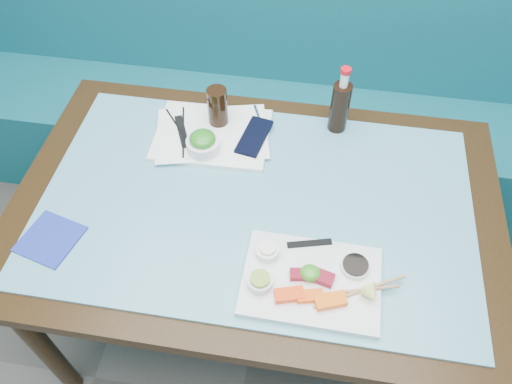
# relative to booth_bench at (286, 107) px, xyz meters

# --- Properties ---
(booth_bench) EXTENTS (3.00, 0.56, 1.17)m
(booth_bench) POSITION_rel_booth_bench_xyz_m (0.00, 0.00, 0.00)
(booth_bench) COLOR #105B67
(booth_bench) RESTS_ON ground
(dining_table) EXTENTS (1.40, 0.90, 0.75)m
(dining_table) POSITION_rel_booth_bench_xyz_m (0.00, -0.84, 0.29)
(dining_table) COLOR black
(dining_table) RESTS_ON ground
(glass_top) EXTENTS (1.22, 0.76, 0.01)m
(glass_top) POSITION_rel_booth_bench_xyz_m (0.00, -0.84, 0.38)
(glass_top) COLOR #5899B0
(glass_top) RESTS_ON dining_table
(sashimi_plate) EXTENTS (0.35, 0.25, 0.02)m
(sashimi_plate) POSITION_rel_booth_bench_xyz_m (0.18, -1.07, 0.39)
(sashimi_plate) COLOR silver
(sashimi_plate) RESTS_ON glass_top
(salmon_left) EXTENTS (0.08, 0.05, 0.02)m
(salmon_left) POSITION_rel_booth_bench_xyz_m (0.13, -1.13, 0.41)
(salmon_left) COLOR #FF3B0A
(salmon_left) RESTS_ON sashimi_plate
(salmon_mid) EXTENTS (0.07, 0.05, 0.02)m
(salmon_mid) POSITION_rel_booth_bench_xyz_m (0.18, -1.12, 0.41)
(salmon_mid) COLOR #FE500A
(salmon_mid) RESTS_ON sashimi_plate
(salmon_right) EXTENTS (0.08, 0.06, 0.02)m
(salmon_right) POSITION_rel_booth_bench_xyz_m (0.23, -1.13, 0.41)
(salmon_right) COLOR #FF610A
(salmon_right) RESTS_ON sashimi_plate
(tuna_left) EXTENTS (0.05, 0.04, 0.02)m
(tuna_left) POSITION_rel_booth_bench_xyz_m (0.15, -1.07, 0.41)
(tuna_left) COLOR maroon
(tuna_left) RESTS_ON sashimi_plate
(tuna_right) EXTENTS (0.07, 0.05, 0.02)m
(tuna_right) POSITION_rel_booth_bench_xyz_m (0.20, -1.07, 0.41)
(tuna_right) COLOR maroon
(tuna_right) RESTS_ON sashimi_plate
(seaweed_garnish) EXTENTS (0.05, 0.05, 0.03)m
(seaweed_garnish) POSITION_rel_booth_bench_xyz_m (0.17, -1.06, 0.42)
(seaweed_garnish) COLOR #388C20
(seaweed_garnish) RESTS_ON sashimi_plate
(ramekin_wasabi) EXTENTS (0.07, 0.07, 0.03)m
(ramekin_wasabi) POSITION_rel_booth_bench_xyz_m (0.05, -1.11, 0.41)
(ramekin_wasabi) COLOR white
(ramekin_wasabi) RESTS_ON sashimi_plate
(wasabi_fill) EXTENTS (0.05, 0.05, 0.01)m
(wasabi_fill) POSITION_rel_booth_bench_xyz_m (0.05, -1.11, 0.43)
(wasabi_fill) COLOR #84AC37
(wasabi_fill) RESTS_ON ramekin_wasabi
(ramekin_ginger) EXTENTS (0.07, 0.07, 0.02)m
(ramekin_ginger) POSITION_rel_booth_bench_xyz_m (0.06, -1.02, 0.41)
(ramekin_ginger) COLOR white
(ramekin_ginger) RESTS_ON sashimi_plate
(ginger_fill) EXTENTS (0.04, 0.04, 0.01)m
(ginger_fill) POSITION_rel_booth_bench_xyz_m (0.06, -1.02, 0.43)
(ginger_fill) COLOR #FFE8D1
(ginger_fill) RESTS_ON ramekin_ginger
(soy_dish) EXTENTS (0.09, 0.09, 0.01)m
(soy_dish) POSITION_rel_booth_bench_xyz_m (0.28, -1.02, 0.41)
(soy_dish) COLOR white
(soy_dish) RESTS_ON sashimi_plate
(soy_fill) EXTENTS (0.07, 0.07, 0.01)m
(soy_fill) POSITION_rel_booth_bench_xyz_m (0.28, -1.02, 0.42)
(soy_fill) COLOR black
(soy_fill) RESTS_ON soy_dish
(lemon_wedge) EXTENTS (0.06, 0.06, 0.05)m
(lemon_wedge) POSITION_rel_booth_bench_xyz_m (0.32, -1.10, 0.42)
(lemon_wedge) COLOR #FBFF78
(lemon_wedge) RESTS_ON sashimi_plate
(chopstick_sleeve) EXTENTS (0.12, 0.05, 0.00)m
(chopstick_sleeve) POSITION_rel_booth_bench_xyz_m (0.16, -0.97, 0.40)
(chopstick_sleeve) COLOR black
(chopstick_sleeve) RESTS_ON sashimi_plate
(wooden_chopstick_a) EXTENTS (0.21, 0.07, 0.01)m
(wooden_chopstick_a) POSITION_rel_booth_bench_xyz_m (0.29, -1.09, 0.40)
(wooden_chopstick_a) COLOR #B27853
(wooden_chopstick_a) RESTS_ON sashimi_plate
(wooden_chopstick_b) EXTENTS (0.22, 0.13, 0.01)m
(wooden_chopstick_b) POSITION_rel_booth_bench_xyz_m (0.30, -1.09, 0.41)
(wooden_chopstick_b) COLOR #AB8550
(wooden_chopstick_b) RESTS_ON sashimi_plate
(serving_tray) EXTENTS (0.36, 0.28, 0.01)m
(serving_tray) POSITION_rel_booth_bench_xyz_m (-0.18, -0.60, 0.39)
(serving_tray) COLOR white
(serving_tray) RESTS_ON glass_top
(paper_placemat) EXTENTS (0.39, 0.32, 0.00)m
(paper_placemat) POSITION_rel_booth_bench_xyz_m (-0.18, -0.60, 0.40)
(paper_placemat) COLOR white
(paper_placemat) RESTS_ON serving_tray
(seaweed_bowl) EXTENTS (0.10, 0.10, 0.04)m
(seaweed_bowl) POSITION_rel_booth_bench_xyz_m (-0.19, -0.68, 0.42)
(seaweed_bowl) COLOR white
(seaweed_bowl) RESTS_ON serving_tray
(seaweed_salad) EXTENTS (0.08, 0.08, 0.04)m
(seaweed_salad) POSITION_rel_booth_bench_xyz_m (-0.19, -0.68, 0.45)
(seaweed_salad) COLOR #27791B
(seaweed_salad) RESTS_ON seaweed_bowl
(cola_glass) EXTENTS (0.08, 0.08, 0.13)m
(cola_glass) POSITION_rel_booth_bench_xyz_m (-0.17, -0.55, 0.46)
(cola_glass) COLOR black
(cola_glass) RESTS_ON serving_tray
(navy_pouch) EXTENTS (0.10, 0.18, 0.01)m
(navy_pouch) POSITION_rel_booth_bench_xyz_m (-0.04, -0.60, 0.40)
(navy_pouch) COLOR black
(navy_pouch) RESTS_ON serving_tray
(fork) EXTENTS (0.04, 0.08, 0.01)m
(fork) POSITION_rel_booth_bench_xyz_m (-0.05, -0.50, 0.40)
(fork) COLOR silver
(fork) RESTS_ON serving_tray
(black_chopstick_a) EXTENTS (0.15, 0.19, 0.01)m
(black_chopstick_a) POSITION_rel_booth_bench_xyz_m (-0.28, -0.61, 0.40)
(black_chopstick_a) COLOR black
(black_chopstick_a) RESTS_ON serving_tray
(black_chopstick_b) EXTENTS (0.06, 0.22, 0.01)m
(black_chopstick_b) POSITION_rel_booth_bench_xyz_m (-0.27, -0.61, 0.40)
(black_chopstick_b) COLOR black
(black_chopstick_b) RESTS_ON serving_tray
(tray_sleeve) EXTENTS (0.08, 0.15, 0.00)m
(tray_sleeve) POSITION_rel_booth_bench_xyz_m (-0.27, -0.61, 0.40)
(tray_sleeve) COLOR black
(tray_sleeve) RESTS_ON serving_tray
(cola_bottle_body) EXTENTS (0.07, 0.07, 0.17)m
(cola_bottle_body) POSITION_rel_booth_bench_xyz_m (0.21, -0.50, 0.47)
(cola_bottle_body) COLOR black
(cola_bottle_body) RESTS_ON glass_top
(cola_bottle_neck) EXTENTS (0.03, 0.03, 0.05)m
(cola_bottle_neck) POSITION_rel_booth_bench_xyz_m (0.21, -0.50, 0.58)
(cola_bottle_neck) COLOR white
(cola_bottle_neck) RESTS_ON cola_bottle_body
(cola_bottle_cap) EXTENTS (0.04, 0.04, 0.01)m
(cola_bottle_cap) POSITION_rel_booth_bench_xyz_m (0.21, -0.50, 0.61)
(cola_bottle_cap) COLOR red
(cola_bottle_cap) RESTS_ON cola_bottle_neck
(blue_napkin) EXTENTS (0.18, 0.18, 0.01)m
(blue_napkin) POSITION_rel_booth_bench_xyz_m (-0.52, -1.06, 0.39)
(blue_napkin) COLOR navy
(blue_napkin) RESTS_ON glass_top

